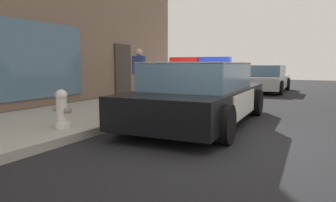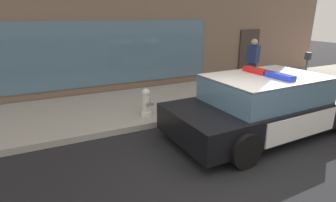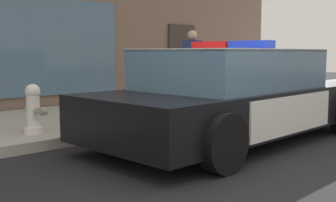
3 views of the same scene
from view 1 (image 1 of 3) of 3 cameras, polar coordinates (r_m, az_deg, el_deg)
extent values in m
plane|color=black|center=(5.26, 8.63, -8.01)|extent=(48.00, 48.00, 0.00)
cube|color=#A39E93|center=(7.36, -20.86, -3.53)|extent=(48.00, 3.24, 0.15)
cube|color=#382D28|center=(12.17, -8.35, 5.38)|extent=(1.00, 0.08, 2.10)
cube|color=black|center=(7.05, 6.28, -0.06)|extent=(5.03, 2.13, 0.60)
cube|color=silver|center=(8.55, 9.71, 2.19)|extent=(1.76, 1.97, 0.05)
cube|color=silver|center=(5.43, 0.40, -0.32)|extent=(1.46, 1.96, 0.05)
cube|color=silver|center=(7.33, -1.28, 0.24)|extent=(2.08, 0.11, 0.51)
cube|color=silver|center=(6.71, 14.00, -0.58)|extent=(2.08, 0.11, 0.51)
cube|color=yellow|center=(7.34, -1.40, 0.25)|extent=(0.22, 0.02, 0.26)
cube|color=slate|center=(6.82, 5.80, 4.52)|extent=(2.64, 1.85, 0.60)
cube|color=silver|center=(6.81, 5.83, 6.96)|extent=(2.64, 1.85, 0.04)
cube|color=red|center=(6.94, 3.08, 7.64)|extent=(0.22, 0.67, 0.11)
cube|color=blue|center=(6.71, 8.69, 7.60)|extent=(0.22, 0.67, 0.11)
cylinder|color=black|center=(8.93, 3.72, 0.38)|extent=(0.69, 0.24, 0.68)
cylinder|color=black|center=(8.43, 16.16, -0.26)|extent=(0.69, 0.24, 0.68)
cylinder|color=black|center=(6.02, -7.67, -2.80)|extent=(0.69, 0.24, 0.68)
cylinder|color=black|center=(5.25, 10.59, -4.27)|extent=(0.69, 0.24, 0.68)
cylinder|color=silver|center=(6.12, -18.97, -4.29)|extent=(0.28, 0.28, 0.10)
cylinder|color=silver|center=(6.07, -19.07, -1.74)|extent=(0.19, 0.19, 0.45)
sphere|color=silver|center=(6.04, -19.17, 0.99)|extent=(0.22, 0.22, 0.22)
cylinder|color=gray|center=(6.03, -19.20, 1.72)|extent=(0.06, 0.06, 0.05)
cylinder|color=gray|center=(5.97, -18.11, -1.63)|extent=(0.09, 0.10, 0.09)
cylinder|color=gray|center=(6.18, -20.01, -1.43)|extent=(0.09, 0.10, 0.09)
cylinder|color=gray|center=(6.18, -18.06, -1.72)|extent=(0.10, 0.12, 0.12)
cube|color=#B7B7BC|center=(15.80, 17.52, 3.38)|extent=(4.48, 1.82, 0.56)
cube|color=slate|center=(15.78, 17.59, 5.30)|extent=(2.33, 1.62, 0.56)
cylinder|color=black|center=(17.42, 15.38, 3.22)|extent=(0.64, 0.20, 0.64)
cylinder|color=black|center=(17.16, 21.25, 2.95)|extent=(0.64, 0.20, 0.64)
cylinder|color=black|center=(14.54, 13.08, 2.62)|extent=(0.64, 0.20, 0.64)
cylinder|color=black|center=(14.23, 20.09, 2.29)|extent=(0.64, 0.20, 0.64)
cylinder|color=#23232D|center=(10.55, -5.36, 2.63)|extent=(0.28, 0.28, 0.85)
cube|color=navy|center=(10.52, -5.40, 6.63)|extent=(0.33, 0.44, 0.62)
sphere|color=beige|center=(10.53, -5.43, 8.97)|extent=(0.24, 0.24, 0.24)
cylinder|color=slate|center=(10.77, 4.22, 3.40)|extent=(0.06, 0.06, 1.10)
cube|color=#474C51|center=(10.76, 4.25, 6.96)|extent=(0.12, 0.18, 0.24)
camera|label=2|loc=(2.91, 75.55, 29.36)|focal=28.36mm
camera|label=3|loc=(2.00, 73.13, 1.80)|focal=45.23mm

